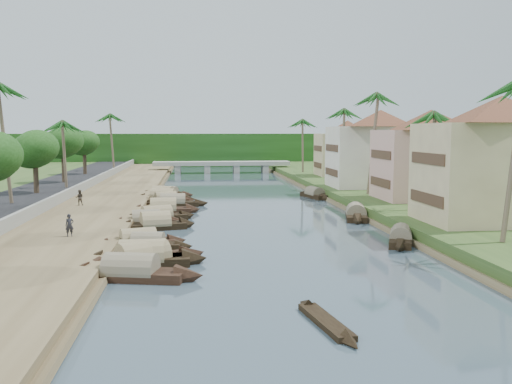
{
  "coord_description": "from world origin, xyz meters",
  "views": [
    {
      "loc": [
        -5.52,
        -45.74,
        8.55
      ],
      "look_at": [
        1.07,
        15.49,
        2.0
      ],
      "focal_mm": 40.0,
      "sensor_mm": 36.0,
      "label": 1
    }
  ],
  "objects": [
    {
      "name": "tree_5",
      "position": [
        -24.0,
        52.89,
        6.53
      ],
      "size": [
        4.59,
        4.59,
        7.11
      ],
      "color": "#403325",
      "rests_on": "ground"
    },
    {
      "name": "palm_6",
      "position": [
        -22.0,
        29.2,
        9.5
      ],
      "size": [
        3.2,
        3.2,
        9.84
      ],
      "color": "brown",
      "rests_on": "ground"
    },
    {
      "name": "right_bank",
      "position": [
        19.0,
        20.0,
        0.6
      ],
      "size": [
        16.0,
        180.0,
        1.2
      ],
      "primitive_type": "cube",
      "color": "#2B451B",
      "rests_on": "ground"
    },
    {
      "name": "tree_6",
      "position": [
        24.0,
        29.21,
        6.1
      ],
      "size": [
        4.43,
        4.43,
        6.82
      ],
      "color": "#403325",
      "rests_on": "ground"
    },
    {
      "name": "palm_8",
      "position": [
        -20.5,
        61.65,
        11.3
      ],
      "size": [
        3.2,
        3.2,
        11.7
      ],
      "color": "brown",
      "rests_on": "ground"
    },
    {
      "name": "left_bank",
      "position": [
        -16.0,
        20.0,
        0.4
      ],
      "size": [
        10.0,
        180.0,
        0.8
      ],
      "primitive_type": "cube",
      "color": "brown",
      "rests_on": "ground"
    },
    {
      "name": "sampan_16",
      "position": [
        9.9,
        26.38,
        0.41
      ],
      "size": [
        3.29,
        8.35,
        2.03
      ],
      "rotation": [
        0.0,
        0.0,
        1.79
      ],
      "color": "black",
      "rests_on": "ground"
    },
    {
      "name": "treeline",
      "position": [
        0.0,
        100.0,
        4.0
      ],
      "size": [
        120.0,
        14.0,
        8.0
      ],
      "color": "#183B10",
      "rests_on": "ground"
    },
    {
      "name": "ground",
      "position": [
        0.0,
        0.0,
        0.0
      ],
      "size": [
        220.0,
        220.0,
        0.0
      ],
      "primitive_type": "plane",
      "color": "#394A56",
      "rests_on": "ground"
    },
    {
      "name": "palm_1",
      "position": [
        16.0,
        5.52,
        9.97
      ],
      "size": [
        3.2,
        3.2,
        10.51
      ],
      "color": "brown",
      "rests_on": "ground"
    },
    {
      "name": "palm_3",
      "position": [
        16.0,
        36.12,
        11.38
      ],
      "size": [
        3.2,
        3.2,
        11.98
      ],
      "color": "brown",
      "rests_on": "ground"
    },
    {
      "name": "tree_3",
      "position": [
        -24.0,
        22.94,
        6.4
      ],
      "size": [
        4.93,
        4.93,
        7.11
      ],
      "color": "#403325",
      "rests_on": "ground"
    },
    {
      "name": "person_near",
      "position": [
        -14.8,
        -2.83,
        1.64
      ],
      "size": [
        0.71,
        0.58,
        1.68
      ],
      "primitive_type": "imported",
      "rotation": [
        0.0,
        0.0,
        0.33
      ],
      "color": "#25252C",
      "rests_on": "left_bank"
    },
    {
      "name": "retaining_wall",
      "position": [
        -20.2,
        20.0,
        1.35
      ],
      "size": [
        0.4,
        180.0,
        1.1
      ],
      "primitive_type": "cube",
      "color": "slate",
      "rests_on": "left_bank"
    },
    {
      "name": "sampan_8",
      "position": [
        -8.86,
        14.22,
        0.42
      ],
      "size": [
        8.01,
        2.4,
        2.43
      ],
      "rotation": [
        0.0,
        0.0,
        0.05
      ],
      "color": "black",
      "rests_on": "ground"
    },
    {
      "name": "tree_4",
      "position": [
        -24.0,
        37.3,
        6.95
      ],
      "size": [
        5.11,
        5.11,
        7.74
      ],
      "color": "#403325",
      "rests_on": "ground"
    },
    {
      "name": "sampan_10",
      "position": [
        -9.0,
        22.08,
        0.41
      ],
      "size": [
        7.43,
        3.44,
        2.04
      ],
      "rotation": [
        0.0,
        0.0,
        0.27
      ],
      "color": "black",
      "rests_on": "ground"
    },
    {
      "name": "canoe_0",
      "position": [
        0.19,
        -21.63,
        0.1
      ],
      "size": [
        1.94,
        6.6,
        0.87
      ],
      "rotation": [
        0.0,
        0.0,
        1.74
      ],
      "color": "black",
      "rests_on": "ground"
    },
    {
      "name": "building_near",
      "position": [
        18.99,
        -2.0,
        6.38
      ],
      "size": [
        14.85,
        14.85,
        10.2
      ],
      "color": "beige",
      "rests_on": "right_bank"
    },
    {
      "name": "canoe_1",
      "position": [
        -9.06,
        -6.7,
        0.1
      ],
      "size": [
        4.33,
        1.93,
        0.7
      ],
      "rotation": [
        0.0,
        0.0,
        0.3
      ],
      "color": "black",
      "rests_on": "ground"
    },
    {
      "name": "sampan_5",
      "position": [
        -9.01,
        4.28,
        0.42
      ],
      "size": [
        7.59,
        3.55,
        2.34
      ],
      "rotation": [
        0.0,
        0.0,
        0.24
      ],
      "color": "black",
      "rests_on": "ground"
    },
    {
      "name": "bridge",
      "position": [
        0.0,
        72.0,
        1.72
      ],
      "size": [
        28.0,
        4.0,
        2.4
      ],
      "color": "gray",
      "rests_on": "ground"
    },
    {
      "name": "palm_7",
      "position": [
        14.0,
        56.24,
        10.3
      ],
      "size": [
        3.2,
        3.2,
        10.87
      ],
      "color": "brown",
      "rests_on": "ground"
    },
    {
      "name": "sampan_2",
      "position": [
        -8.87,
        -9.58,
        0.42
      ],
      "size": [
        8.93,
        6.11,
        2.4
      ],
      "rotation": [
        0.0,
        0.0,
        0.51
      ],
      "color": "black",
      "rests_on": "ground"
    },
    {
      "name": "sampan_1",
      "position": [
        -8.94,
        -9.27,
        0.42
      ],
      "size": [
        8.53,
        2.28,
        2.49
      ],
      "rotation": [
        0.0,
        0.0,
        0.01
      ],
      "color": "black",
      "rests_on": "ground"
    },
    {
      "name": "sampan_4",
      "position": [
        -9.73,
        -3.76,
        0.41
      ],
      "size": [
        7.6,
        3.63,
        2.13
      ],
      "rotation": [
        0.0,
        0.0,
        0.28
      ],
      "color": "black",
      "rests_on": "ground"
    },
    {
      "name": "palm_0",
      "position": [
        15.0,
        -10.35,
        11.52
      ],
      "size": [
        3.2,
        3.2,
        12.12
      ],
      "color": "brown",
      "rests_on": "ground"
    },
    {
      "name": "palm_5",
      "position": [
        -24.0,
        13.17,
        12.74
      ],
      "size": [
        3.2,
        3.2,
        13.19
      ],
      "color": "brown",
      "rests_on": "ground"
    },
    {
      "name": "sampan_14",
      "position": [
        10.18,
        -4.01,
        0.41
      ],
      "size": [
        4.25,
        7.9,
        1.96
      ],
      "rotation": [
        0.0,
        0.0,
        1.2
      ],
      "color": "black",
      "rests_on": "ground"
    },
    {
      "name": "building_far",
      "position": [
        18.99,
        28.0,
        6.38
      ],
      "size": [
        15.59,
        15.59,
        10.2
      ],
      "color": "silver",
      "rests_on": "right_bank"
    },
    {
      "name": "sampan_13",
      "position": [
        -9.73,
        28.86,
        0.41
      ],
      "size": [
        7.7,
        4.22,
        2.11
      ],
      "rotation": [
        0.0,
        0.0,
        -0.37
      ],
      "color": "black",
      "rests_on": "ground"
    },
    {
      "name": "canoe_2",
      "position": [
        -7.94,
        21.95,
        0.1
      ],
      "size": [
        6.01,
        1.78,
        0.86
      ],
      "rotation": [
        0.0,
        0.0,
        -0.16
      ],
      "color": "black",
      "rests_on": "ground"
    },
    {
      "name": "palm_2",
      "position": [
        15.0,
        19.35,
        12.5
      ],
      "size": [
        3.2,
        3.2,
        13.15
      ],
      "color": "brown",
      "rests_on": "ground"
    },
    {
      "name": "sampan_11",
      "position": [
        -9.4,
        24.36,
        0.42
      ],
      "size": [
        8.5,
        3.84,
        2.36
      ],
      "rotation": [
        0.0,
        0.0,
        -0.25
      ],
      "color": "black",
      "rests_on": "ground"
    },
    {
      "name": "sampan_3",
      "position": [
        -8.95,
        -4.66,
        0.41
      ],
      "size": [
        6.83,
        2.46,
        1.86
      ],
      "rotation": [
        0.0,
        0.0,
        -0.17
      ],
      "color": "black",
      "rests_on": "ground"
    },
    {
      "name": "sampan_6",
      "position": [
        -9.98,
        6.09,
        0.42
      ],
      "size": [
        7.37,
        2.47,
        2.17
      ],
      "rotation": [
        0.0,
        0.0,
        0.11
      ],
      "color": "black",
      "rests_on": "ground"
    },
    {
      "name": "sampan_0",
      "position": [
        -9.28,
        -12.84,
        0.42
      ],
      "size": [
        8.98,
        3.7,
        2.3
      ],
      "rotation": [
        0.0,
        0.0,
        -0.23
      ],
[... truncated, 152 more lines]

